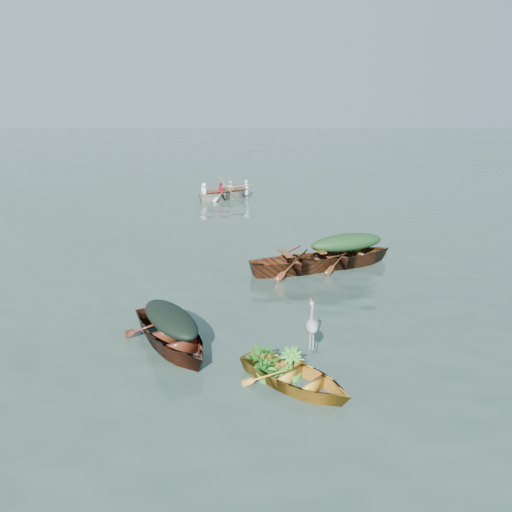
{
  "coord_description": "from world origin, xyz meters",
  "views": [
    {
      "loc": [
        -0.9,
        -11.97,
        4.94
      ],
      "look_at": [
        -0.86,
        1.78,
        0.5
      ],
      "focal_mm": 35.0,
      "sensor_mm": 36.0,
      "label": 1
    }
  ],
  "objects_px": {
    "yellow_dinghy": "(295,387)",
    "rowed_boat": "(226,199)",
    "green_tarp_boat": "(346,266)",
    "heron": "(312,333)",
    "dark_covered_boat": "(172,347)",
    "open_wooden_boat": "(302,271)"
  },
  "relations": [
    {
      "from": "yellow_dinghy",
      "to": "rowed_boat",
      "type": "height_order",
      "value": "rowed_boat"
    },
    {
      "from": "green_tarp_boat",
      "to": "heron",
      "type": "xyz_separation_m",
      "value": [
        -1.74,
        -6.17,
        0.83
      ]
    },
    {
      "from": "yellow_dinghy",
      "to": "dark_covered_boat",
      "type": "height_order",
      "value": "dark_covered_boat"
    },
    {
      "from": "rowed_boat",
      "to": "dark_covered_boat",
      "type": "bearing_deg",
      "value": 149.3
    },
    {
      "from": "yellow_dinghy",
      "to": "heron",
      "type": "xyz_separation_m",
      "value": [
        0.32,
        0.45,
        0.83
      ]
    },
    {
      "from": "open_wooden_boat",
      "to": "heron",
      "type": "xyz_separation_m",
      "value": [
        -0.34,
        -5.64,
        0.83
      ]
    },
    {
      "from": "heron",
      "to": "yellow_dinghy",
      "type": "bearing_deg",
      "value": -174.81
    },
    {
      "from": "dark_covered_boat",
      "to": "heron",
      "type": "height_order",
      "value": "heron"
    },
    {
      "from": "yellow_dinghy",
      "to": "dark_covered_boat",
      "type": "relative_size",
      "value": 0.75
    },
    {
      "from": "green_tarp_boat",
      "to": "heron",
      "type": "height_order",
      "value": "heron"
    },
    {
      "from": "dark_covered_boat",
      "to": "open_wooden_boat",
      "type": "distance_m",
      "value": 5.54
    },
    {
      "from": "heron",
      "to": "green_tarp_boat",
      "type": "bearing_deg",
      "value": 25.15
    },
    {
      "from": "yellow_dinghy",
      "to": "open_wooden_boat",
      "type": "xyz_separation_m",
      "value": [
        0.67,
        6.09,
        0.0
      ]
    },
    {
      "from": "open_wooden_boat",
      "to": "heron",
      "type": "bearing_deg",
      "value": 158.61
    },
    {
      "from": "dark_covered_boat",
      "to": "rowed_boat",
      "type": "distance_m",
      "value": 15.39
    },
    {
      "from": "green_tarp_boat",
      "to": "rowed_boat",
      "type": "bearing_deg",
      "value": 1.33
    },
    {
      "from": "yellow_dinghy",
      "to": "rowed_boat",
      "type": "distance_m",
      "value": 17.0
    },
    {
      "from": "dark_covered_boat",
      "to": "green_tarp_boat",
      "type": "bearing_deg",
      "value": 16.87
    },
    {
      "from": "open_wooden_boat",
      "to": "heron",
      "type": "distance_m",
      "value": 5.71
    },
    {
      "from": "rowed_boat",
      "to": "yellow_dinghy",
      "type": "bearing_deg",
      "value": 157.57
    },
    {
      "from": "green_tarp_boat",
      "to": "yellow_dinghy",
      "type": "bearing_deg",
      "value": 141.73
    },
    {
      "from": "green_tarp_boat",
      "to": "open_wooden_boat",
      "type": "bearing_deg",
      "value": 90.0
    }
  ]
}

